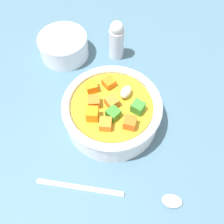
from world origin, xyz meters
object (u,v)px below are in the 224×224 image
soup_bowl_main (112,111)px  side_bowl_small (64,46)px  spoon (118,193)px  pepper_shaker (117,40)px

soup_bowl_main → side_bowl_small: bearing=-121.1°
spoon → pepper_shaker: (-25.31, -13.22, 3.72)cm
soup_bowl_main → pepper_shaker: (-14.46, -6.50, 1.11)cm
side_bowl_small → pepper_shaker: pepper_shaker is taller
side_bowl_small → pepper_shaker: bearing=116.1°
soup_bowl_main → side_bowl_small: (-9.73, -16.14, -0.62)cm
soup_bowl_main → spoon: size_ratio=0.77×
side_bowl_small → pepper_shaker: (-4.73, 9.65, 1.73)cm
spoon → pepper_shaker: 28.80cm
side_bowl_small → pepper_shaker: 10.88cm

